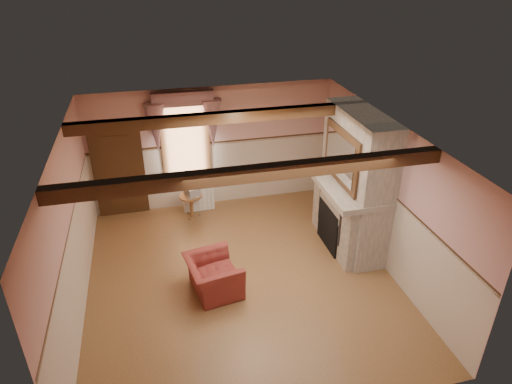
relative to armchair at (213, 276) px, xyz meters
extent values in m
cube|color=brown|center=(0.54, 0.24, -0.32)|extent=(5.50, 6.00, 0.01)
cube|color=silver|center=(0.54, 0.24, 2.48)|extent=(5.50, 6.00, 0.01)
cube|color=tan|center=(0.54, 3.24, 1.08)|extent=(5.50, 0.02, 2.80)
cube|color=tan|center=(0.54, -2.76, 1.08)|extent=(5.50, 0.02, 2.80)
cube|color=tan|center=(-2.21, 0.24, 1.08)|extent=(0.02, 6.00, 2.80)
cube|color=tan|center=(3.29, 0.24, 1.08)|extent=(0.02, 6.00, 2.80)
cube|color=black|center=(2.54, 0.84, 0.13)|extent=(0.20, 0.95, 0.90)
imported|color=maroon|center=(0.00, 0.00, 0.00)|extent=(1.01, 1.11, 0.64)
cylinder|color=brown|center=(-0.08, 2.65, -0.04)|extent=(0.60, 0.60, 0.55)
cube|color=#B7AD8C|center=(-0.04, 2.64, 0.33)|extent=(0.35, 0.39, 0.20)
cube|color=silver|center=(0.12, 2.94, -0.02)|extent=(0.71, 0.21, 0.60)
imported|color=brown|center=(2.79, 0.93, 1.14)|extent=(0.35, 0.35, 0.09)
cube|color=black|center=(2.79, 1.33, 1.20)|extent=(0.14, 0.24, 0.20)
cylinder|color=#B59233|center=(2.79, 1.32, 1.24)|extent=(0.11, 0.11, 0.28)
cylinder|color=#AD2315|center=(2.79, 0.09, 1.18)|extent=(0.06, 0.06, 0.16)
cylinder|color=gold|center=(2.79, 0.54, 1.16)|extent=(0.06, 0.06, 0.12)
cube|color=gray|center=(2.97, 0.84, 1.08)|extent=(0.85, 2.00, 2.80)
cube|color=gray|center=(2.79, 0.84, 1.04)|extent=(1.05, 2.05, 0.12)
cube|color=silver|center=(2.60, 0.84, 1.65)|extent=(0.06, 1.44, 1.04)
cube|color=black|center=(-1.56, 3.18, 0.73)|extent=(1.10, 0.10, 2.10)
cube|color=white|center=(-0.06, 3.21, 1.33)|extent=(1.06, 0.08, 2.02)
cube|color=gray|center=(-0.06, 3.12, 1.93)|extent=(1.30, 0.14, 1.40)
cube|color=black|center=(0.54, -0.96, 2.38)|extent=(5.50, 0.18, 0.20)
cube|color=black|center=(0.54, 1.44, 2.38)|extent=(5.50, 0.18, 0.20)
camera|label=1|loc=(-0.78, -6.36, 5.04)|focal=32.00mm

